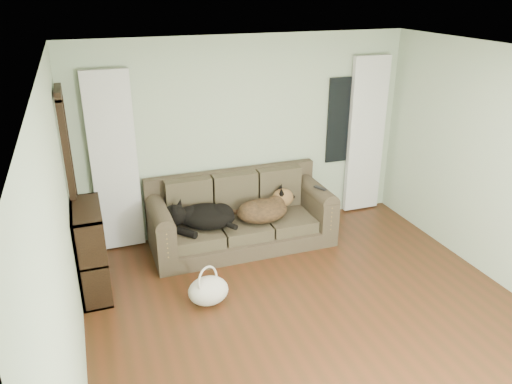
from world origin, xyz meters
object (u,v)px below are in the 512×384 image
object	(u,v)px
dog_shepherd	(265,209)
bookshelf	(91,251)
dog_black_lab	(203,218)
tote_bag	(208,291)
sofa	(242,213)

from	to	relation	value
dog_shepherd	bookshelf	xyz separation A→B (m)	(-2.15, -0.39, 0.01)
dog_black_lab	bookshelf	bearing A→B (deg)	-137.58
dog_black_lab	bookshelf	size ratio (longest dim) A/B	0.70
tote_bag	bookshelf	bearing A→B (deg)	149.41
dog_shepherd	tote_bag	xyz separation A→B (m)	(-1.03, -1.05, -0.33)
dog_shepherd	bookshelf	world-z (taller)	bookshelf
dog_black_lab	dog_shepherd	xyz separation A→B (m)	(0.80, -0.04, 0.01)
dog_shepherd	bookshelf	bearing A→B (deg)	9.26
sofa	tote_bag	size ratio (longest dim) A/B	5.36
sofa	bookshelf	distance (m)	1.92
sofa	dog_shepherd	bearing A→B (deg)	-16.20
sofa	dog_black_lab	size ratio (longest dim) A/B	3.26
sofa	dog_shepherd	distance (m)	0.30
sofa	dog_shepherd	xyz separation A→B (m)	(0.28, -0.08, 0.04)
tote_bag	sofa	bearing A→B (deg)	56.64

